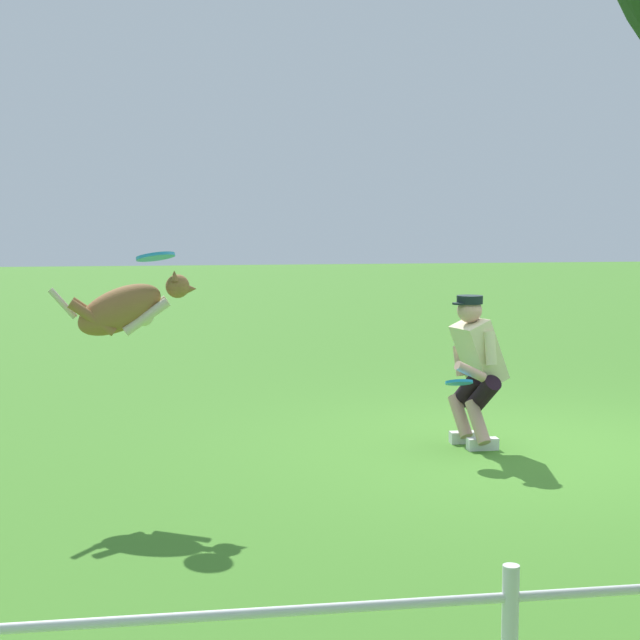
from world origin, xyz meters
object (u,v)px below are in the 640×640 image
at_px(frisbee_flying, 156,257).
at_px(frisbee_held, 459,382).
at_px(person, 475,366).
at_px(dog, 126,309).

relative_size(frisbee_flying, frisbee_held, 1.23).
distance_m(person, frisbee_held, 0.40).
height_order(dog, frisbee_flying, frisbee_flying).
relative_size(dog, frisbee_flying, 3.74).
bearing_deg(dog, frisbee_held, 11.59).
xyz_separation_m(person, dog, (2.87, 0.91, 0.61)).
bearing_deg(dog, frisbee_flying, -0.28).
distance_m(person, dog, 3.08).
height_order(person, frisbee_held, person).
bearing_deg(frisbee_held, dog, 12.83).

